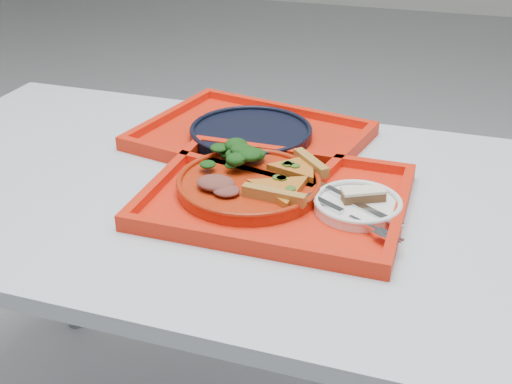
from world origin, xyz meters
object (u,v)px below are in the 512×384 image
dinner_plate (249,186)px  dessert_bar (363,195)px  tray_main (276,200)px  tray_far (251,140)px  navy_plate (251,134)px

dinner_plate → dessert_bar: dessert_bar is taller
tray_main → dinner_plate: size_ratio=1.73×
dessert_bar → tray_main: bearing=157.2°
dinner_plate → tray_far: bearing=107.6°
tray_far → navy_plate: bearing=-168.7°
tray_main → dinner_plate: 0.06m
tray_far → dessert_bar: 0.36m
dinner_plate → navy_plate: (-0.07, 0.23, -0.00)m
tray_main → tray_far: same height
tray_far → tray_main: bearing=-50.6°
tray_main → tray_far: size_ratio=1.00×
navy_plate → tray_far: bearing=0.0°
tray_main → navy_plate: size_ratio=1.73×
tray_far → dinner_plate: 0.24m
tray_main → dessert_bar: size_ratio=5.71×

